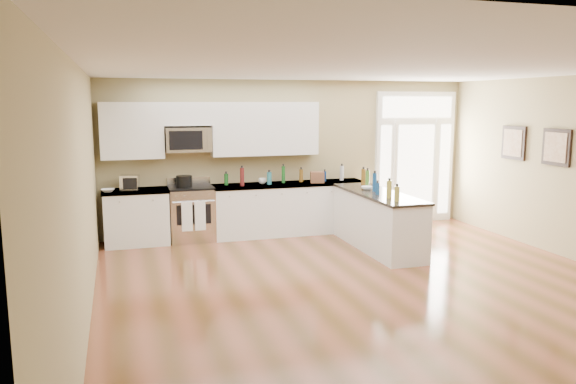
{
  "coord_description": "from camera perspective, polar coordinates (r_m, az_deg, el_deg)",
  "views": [
    {
      "loc": [
        -3.12,
        -5.98,
        2.41
      ],
      "look_at": [
        -0.69,
        2.0,
        1.06
      ],
      "focal_mm": 35.0,
      "sensor_mm": 36.0,
      "label": 1
    }
  ],
  "objects": [
    {
      "name": "upper_cabinet_left",
      "position": [
        9.83,
        -15.58,
        6.03
      ],
      "size": [
        1.04,
        0.33,
        0.95
      ],
      "primitive_type": "cube",
      "color": "white",
      "rests_on": "room_shell"
    },
    {
      "name": "microwave",
      "position": [
        9.87,
        -10.12,
        5.27
      ],
      "size": [
        0.78,
        0.41,
        0.42
      ],
      "color": "silver",
      "rests_on": "room_shell"
    },
    {
      "name": "toaster_oven",
      "position": [
        9.77,
        -15.78,
        0.93
      ],
      "size": [
        0.33,
        0.29,
        0.25
      ],
      "primitive_type": "cube",
      "rotation": [
        0.0,
        0.0,
        -0.2
      ],
      "color": "silver",
      "rests_on": "back_cabinet_left"
    },
    {
      "name": "cup_counter",
      "position": [
        10.12,
        -2.63,
        1.12
      ],
      "size": [
        0.17,
        0.17,
        0.11
      ],
      "primitive_type": "imported",
      "rotation": [
        0.0,
        0.0,
        0.28
      ],
      "color": "white",
      "rests_on": "back_cabinet_right"
    },
    {
      "name": "ground",
      "position": [
        7.17,
        10.19,
        -10.6
      ],
      "size": [
        8.0,
        8.0,
        0.0
      ],
      "primitive_type": "plane",
      "color": "brown"
    },
    {
      "name": "wall_art_far",
      "position": [
        9.77,
        25.6,
        4.13
      ],
      "size": [
        0.05,
        0.58,
        0.58
      ],
      "color": "black",
      "rests_on": "room_shell"
    },
    {
      "name": "counter_bottles",
      "position": [
        9.69,
        3.99,
        1.23
      ],
      "size": [
        2.38,
        2.45,
        0.32
      ],
      "color": "#19591E",
      "rests_on": "back_cabinet_right"
    },
    {
      "name": "back_cabinet_right",
      "position": [
        10.31,
        0.13,
        -1.84
      ],
      "size": [
        2.85,
        0.66,
        0.94
      ],
      "color": "white",
      "rests_on": "ground"
    },
    {
      "name": "upper_cabinet_short",
      "position": [
        9.89,
        -10.21,
        7.83
      ],
      "size": [
        0.82,
        0.33,
        0.4
      ],
      "primitive_type": "cube",
      "color": "white",
      "rests_on": "room_shell"
    },
    {
      "name": "entry_door",
      "position": [
        11.5,
        12.76,
        3.43
      ],
      "size": [
        1.7,
        0.1,
        2.6
      ],
      "color": "white",
      "rests_on": "ground"
    },
    {
      "name": "room_shell",
      "position": [
        6.79,
        10.6,
        3.11
      ],
      "size": [
        8.0,
        8.0,
        8.0
      ],
      "color": "tan",
      "rests_on": "ground"
    },
    {
      "name": "bowl_left",
      "position": [
        9.65,
        -17.84,
        0.14
      ],
      "size": [
        0.22,
        0.22,
        0.05
      ],
      "primitive_type": "imported",
      "rotation": [
        0.0,
        0.0,
        -0.01
      ],
      "color": "white",
      "rests_on": "back_cabinet_left"
    },
    {
      "name": "back_cabinet_left",
      "position": [
        9.87,
        -15.13,
        -2.65
      ],
      "size": [
        1.1,
        0.66,
        0.94
      ],
      "color": "white",
      "rests_on": "ground"
    },
    {
      "name": "wall_art_near",
      "position": [
        10.53,
        21.94,
        4.66
      ],
      "size": [
        0.05,
        0.58,
        0.58
      ],
      "color": "black",
      "rests_on": "room_shell"
    },
    {
      "name": "upper_cabinet_right",
      "position": [
        10.16,
        -2.37,
        6.44
      ],
      "size": [
        1.94,
        0.33,
        0.95
      ],
      "primitive_type": "cube",
      "color": "white",
      "rests_on": "room_shell"
    },
    {
      "name": "stockpot",
      "position": [
        9.83,
        -10.51,
        1.11
      ],
      "size": [
        0.35,
        0.35,
        0.21
      ],
      "primitive_type": "cylinder",
      "rotation": [
        0.0,
        0.0,
        0.32
      ],
      "color": "black",
      "rests_on": "kitchen_range"
    },
    {
      "name": "kitchen_range",
      "position": [
        9.93,
        -9.77,
        -2.15
      ],
      "size": [
        0.77,
        0.68,
        1.08
      ],
      "color": "silver",
      "rests_on": "ground"
    },
    {
      "name": "cardboard_box",
      "position": [
        10.26,
        2.99,
        1.51
      ],
      "size": [
        0.28,
        0.23,
        0.2
      ],
      "primitive_type": "cube",
      "rotation": [
        0.0,
        0.0,
        -0.26
      ],
      "color": "brown",
      "rests_on": "back_cabinet_right"
    },
    {
      "name": "peninsula_cabinet",
      "position": [
        9.38,
        9.09,
        -3.09
      ],
      "size": [
        0.69,
        2.32,
        0.94
      ],
      "color": "white",
      "rests_on": "ground"
    },
    {
      "name": "bowl_peninsula",
      "position": [
        9.51,
        8.01,
        0.39
      ],
      "size": [
        0.25,
        0.25,
        0.06
      ],
      "primitive_type": "imported",
      "rotation": [
        0.0,
        0.0,
        0.36
      ],
      "color": "white",
      "rests_on": "peninsula_cabinet"
    }
  ]
}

